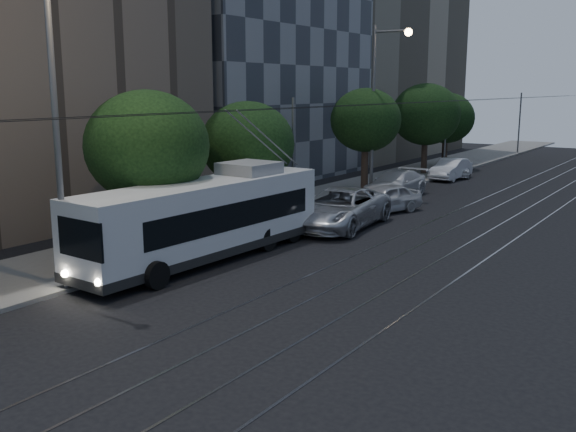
# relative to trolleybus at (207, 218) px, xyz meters

# --- Properties ---
(ground) EXTENTS (120.00, 120.00, 0.00)m
(ground) POSITION_rel_trolleybus_xyz_m (4.10, -2.36, -1.60)
(ground) COLOR black
(ground) RESTS_ON ground
(sidewalk) EXTENTS (5.00, 90.00, 0.15)m
(sidewalk) POSITION_rel_trolleybus_xyz_m (-3.40, 17.64, -1.53)
(sidewalk) COLOR slate
(sidewalk) RESTS_ON ground
(tram_rails) EXTENTS (4.52, 90.00, 0.02)m
(tram_rails) POSITION_rel_trolleybus_xyz_m (6.60, 17.64, -1.59)
(tram_rails) COLOR gray
(tram_rails) RESTS_ON ground
(overhead_wires) EXTENTS (2.23, 90.00, 6.00)m
(overhead_wires) POSITION_rel_trolleybus_xyz_m (-0.87, 17.64, 1.87)
(overhead_wires) COLOR black
(overhead_wires) RESTS_ON ground
(trolleybus) EXTENTS (2.84, 11.70, 5.63)m
(trolleybus) POSITION_rel_trolleybus_xyz_m (0.00, 0.00, 0.00)
(trolleybus) COLOR silver
(trolleybus) RESTS_ON ground
(pickup_silver) EXTENTS (3.64, 6.83, 1.83)m
(pickup_silver) POSITION_rel_trolleybus_xyz_m (1.30, 7.82, -0.69)
(pickup_silver) COLOR #BABDC3
(pickup_silver) RESTS_ON ground
(car_white_a) EXTENTS (3.17, 4.73, 1.50)m
(car_white_a) POSITION_rel_trolleybus_xyz_m (1.40, 12.33, -0.85)
(car_white_a) COLOR #B3B2B7
(car_white_a) RESTS_ON ground
(car_white_b) EXTENTS (2.27, 5.46, 1.58)m
(car_white_b) POSITION_rel_trolleybus_xyz_m (-0.20, 17.14, -0.81)
(car_white_b) COLOR silver
(car_white_b) RESTS_ON ground
(car_white_c) EXTENTS (1.68, 4.57, 1.49)m
(car_white_c) POSITION_rel_trolleybus_xyz_m (-0.20, 26.40, -0.85)
(car_white_c) COLOR white
(car_white_c) RESTS_ON ground
(car_white_d) EXTENTS (2.55, 4.02, 1.27)m
(car_white_d) POSITION_rel_trolleybus_xyz_m (-0.20, 28.21, -0.96)
(car_white_d) COLOR white
(car_white_d) RESTS_ON ground
(tree_1) EXTENTS (4.77, 4.77, 6.39)m
(tree_1) POSITION_rel_trolleybus_xyz_m (-2.40, -0.61, 2.62)
(tree_1) COLOR #32221B
(tree_1) RESTS_ON ground
(tree_2) EXTENTS (4.35, 4.35, 5.86)m
(tree_2) POSITION_rel_trolleybus_xyz_m (-2.40, 5.64, 2.28)
(tree_2) COLOR #32221B
(tree_2) RESTS_ON ground
(tree_3) EXTENTS (4.30, 4.30, 6.45)m
(tree_3) POSITION_rel_trolleybus_xyz_m (-2.40, 17.35, 2.89)
(tree_3) COLOR #32221B
(tree_3) RESTS_ON ground
(tree_4) EXTENTS (5.06, 5.06, 6.80)m
(tree_4) POSITION_rel_trolleybus_xyz_m (-2.73, 27.55, 2.91)
(tree_4) COLOR #32221B
(tree_4) RESTS_ON ground
(tree_5) EXTENTS (4.48, 4.48, 6.11)m
(tree_5) POSITION_rel_trolleybus_xyz_m (-2.90, 32.16, 2.47)
(tree_5) COLOR #32221B
(tree_5) RESTS_ON ground
(streetlamp_near) EXTENTS (2.67, 0.44, 11.21)m
(streetlamp_near) POSITION_rel_trolleybus_xyz_m (-0.67, -5.54, 5.08)
(streetlamp_near) COLOR slate
(streetlamp_near) RESTS_ON ground
(streetlamp_far) EXTENTS (2.43, 0.44, 10.03)m
(streetlamp_far) POSITION_rel_trolleybus_xyz_m (-1.29, 16.89, 4.44)
(streetlamp_far) COLOR slate
(streetlamp_far) RESTS_ON ground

